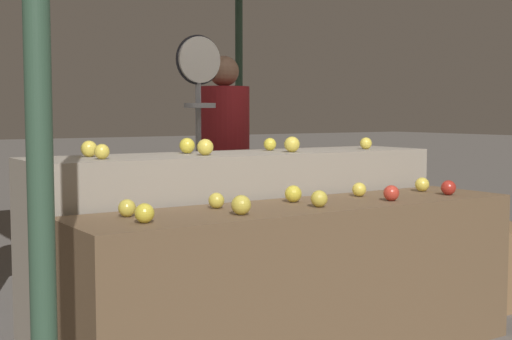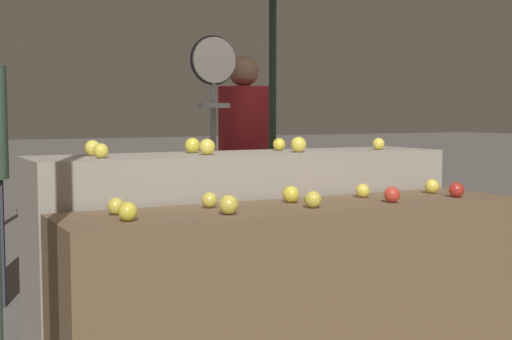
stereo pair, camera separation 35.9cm
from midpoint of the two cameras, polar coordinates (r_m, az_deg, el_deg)
The scene contains 22 objects.
display_counter_front at distance 3.47m, azimuth 1.05°, elevation -9.13°, with size 2.32×0.55×0.77m, color brown.
display_counter_back at distance 3.95m, azimuth -3.91°, elevation -5.83°, with size 2.32×0.55×0.99m, color gray.
apple_front_0 at distance 2.90m, azimuth -12.45°, elevation -3.42°, with size 0.08×0.08×0.08m, color gold.
apple_front_1 at distance 3.06m, azimuth -4.56°, elevation -2.83°, with size 0.09×0.09×0.09m, color gold.
apple_front_2 at distance 3.30m, azimuth 1.99°, elevation -2.33°, with size 0.08×0.08×0.08m, color gold.
apple_front_3 at distance 3.57m, azimuth 7.97°, elevation -1.85°, with size 0.08×0.08×0.08m, color red.
apple_front_4 at distance 3.88m, azimuth 12.62°, elevation -1.40°, with size 0.08×0.08×0.08m, color #AD281E.
apple_front_5 at distance 3.08m, azimuth -13.59°, elevation -3.00°, with size 0.08×0.08×0.08m, color gold.
apple_front_6 at distance 3.28m, azimuth -6.33°, elevation -2.47°, with size 0.07×0.07×0.07m, color gold.
apple_front_7 at distance 3.48m, azimuth -0.00°, elevation -1.94°, with size 0.08×0.08×0.08m, color gold.
apple_front_8 at distance 3.74m, azimuth 5.56°, elevation -1.58°, with size 0.07×0.07×0.07m, color yellow.
apple_front_9 at distance 4.03m, azimuth 10.70°, elevation -1.16°, with size 0.08×0.08×0.08m, color yellow.
apple_back_0 at distance 3.46m, azimuth -15.16°, elevation 1.42°, with size 0.07×0.07×0.07m, color yellow.
apple_back_1 at distance 3.67m, azimuth -6.89°, elevation 1.82°, with size 0.08×0.08×0.08m, color yellow.
apple_back_2 at distance 3.94m, azimuth 0.29°, elevation 2.06°, with size 0.09×0.09×0.09m, color yellow.
apple_back_3 at distance 4.28m, azimuth 6.43°, elevation 2.13°, with size 0.07×0.07×0.07m, color yellow.
apple_back_4 at distance 3.65m, azimuth -15.98°, elevation 1.64°, with size 0.08×0.08×0.08m, color yellow.
apple_back_5 at distance 3.85m, azimuth -8.20°, elevation 1.93°, with size 0.08×0.08×0.08m, color gold.
apple_back_6 at distance 4.11m, azimuth -1.38°, elevation 2.07°, with size 0.07×0.07×0.07m, color gold.
produce_scale at distance 4.49m, azimuth -6.87°, elevation 5.05°, with size 0.31×0.20×1.69m.
person_vendor_at_scale at distance 4.95m, azimuth -4.65°, elevation 1.23°, with size 0.37×0.37×1.60m.
wooden_crate_side at distance 4.77m, azimuth 16.66°, elevation -7.23°, with size 0.49×0.49×0.49m, color olive.
Camera 1 is at (-2.06, -2.69, 1.21)m, focal length 50.00 mm.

